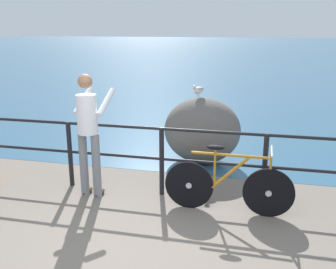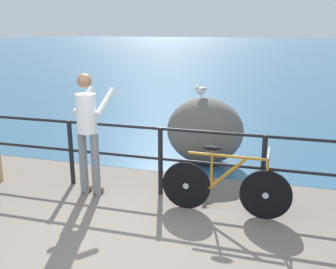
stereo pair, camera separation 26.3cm
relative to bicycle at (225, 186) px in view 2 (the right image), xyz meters
name	(u,v)px [view 2 (the right image)]	position (x,y,z in m)	size (l,w,h in m)	color
ground_plane	(250,70)	(-0.99, 18.67, -0.44)	(120.00, 120.00, 0.10)	#6B6056
sea_surface	(266,47)	(-0.99, 46.20, -0.39)	(120.00, 90.00, 0.01)	#2D5675
promenade_railing	(160,153)	(-0.99, 0.35, 0.25)	(8.75, 0.07, 1.02)	black
bicycle	(225,186)	(0.00, 0.00, 0.00)	(1.70, 0.48, 0.92)	black
person_at_railing	(88,129)	(-1.97, 0.07, 0.60)	(0.47, 0.65, 1.78)	slate
breakwater_boulder_main	(205,131)	(-0.62, 1.88, 0.21)	(1.37, 1.08, 1.19)	#605B56
seagull	(201,90)	(-0.71, 1.88, 0.94)	(0.23, 0.33, 0.23)	gold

